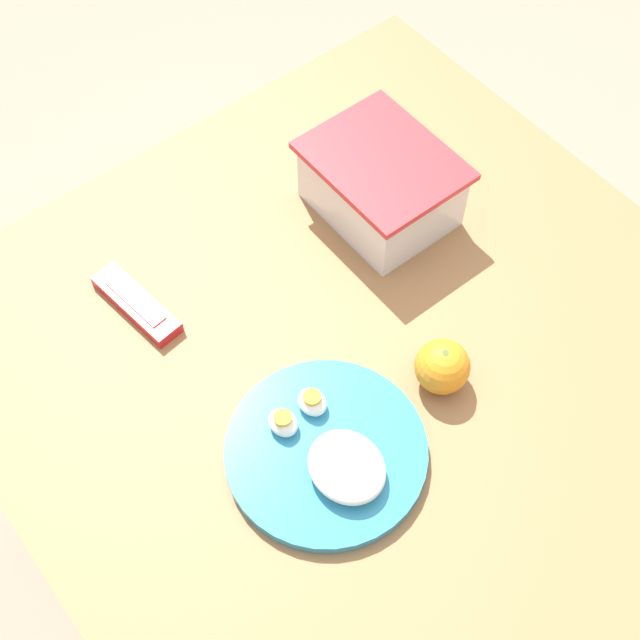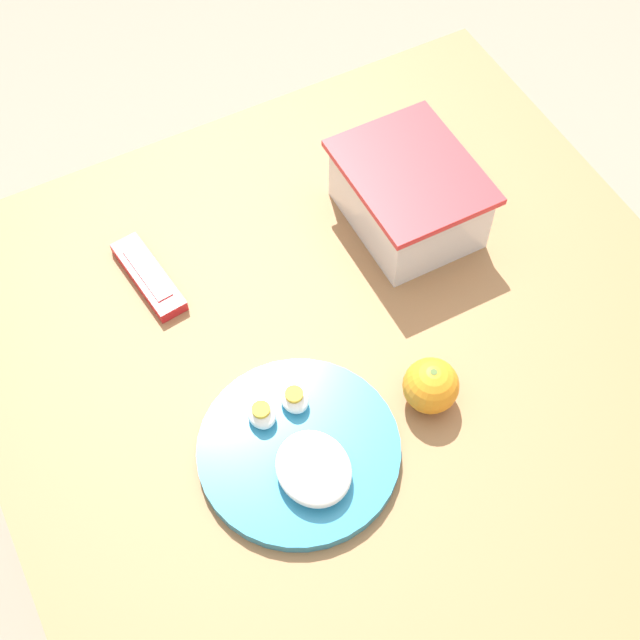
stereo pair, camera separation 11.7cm
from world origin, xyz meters
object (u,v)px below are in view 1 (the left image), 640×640
Objects in this scene: orange_fruit at (442,367)px; food_container at (381,188)px; rice_plate at (329,453)px; candy_bar at (137,304)px.

food_container is at bearing 154.93° from orange_fruit.
rice_plate is 1.66× the size of candy_bar.
orange_fruit is at bearing -25.07° from food_container.
food_container is at bearing 78.96° from candy_bar.
orange_fruit is 0.42m from candy_bar.
food_container is 0.38m from candy_bar.
orange_fruit is 0.47× the size of candy_bar.
candy_bar is (-0.34, -0.25, -0.03)m from orange_fruit.
orange_fruit reaches higher than candy_bar.
rice_plate is at bearing 11.13° from candy_bar.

